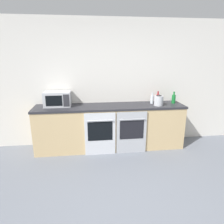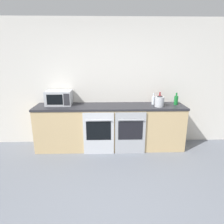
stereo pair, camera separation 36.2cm
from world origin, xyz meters
name	(u,v)px [view 2 (the right image)]	position (x,y,z in m)	size (l,w,h in m)	color
ground_plane	(114,224)	(0.00, 0.00, 0.00)	(16.00, 16.00, 0.00)	slate
wall_back	(110,84)	(0.00, 2.35, 1.30)	(10.00, 0.06, 2.60)	silver
counter_back	(110,127)	(0.00, 2.02, 0.45)	(3.01, 0.61, 0.90)	tan
oven_left	(99,133)	(-0.23, 1.71, 0.43)	(0.59, 0.06, 0.85)	silver
oven_right	(130,133)	(0.38, 1.71, 0.43)	(0.59, 0.06, 0.85)	#A8AAAF
microwave	(59,98)	(-1.03, 2.12, 1.05)	(0.51, 0.35, 0.29)	#B7BABF
bottle_green	(176,100)	(1.35, 2.07, 1.00)	(0.08, 0.08, 0.24)	#19722D
bottle_red	(160,99)	(1.02, 2.13, 1.00)	(0.07, 0.07, 0.25)	maroon
bottle_clear	(153,100)	(0.89, 2.10, 0.99)	(0.07, 0.07, 0.23)	silver
kettle	(159,102)	(0.97, 1.91, 1.00)	(0.18, 0.18, 0.21)	#B7BABF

